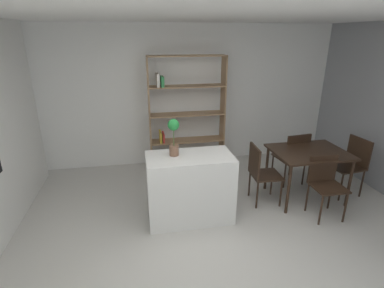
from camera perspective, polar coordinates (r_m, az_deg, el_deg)
ground_plane at (r=3.66m, az=4.21°, el=-20.90°), size 8.50×8.50×0.00m
ceiling_slab at (r=2.76m, az=5.75°, el=25.15°), size 6.19×5.81×0.06m
back_partition at (r=5.68m, az=-2.97°, el=9.14°), size 6.19×0.06×2.61m
kitchen_island at (r=4.04m, az=-0.43°, el=-8.42°), size 1.14×0.61×0.93m
potted_plant_on_island at (r=3.77m, az=-3.57°, el=1.77°), size 0.15×0.15×0.49m
open_bookshelf at (r=5.44m, az=-1.76°, el=5.35°), size 1.39×0.32×2.08m
dining_table at (r=4.77m, az=21.62°, el=-2.19°), size 1.08×0.85×0.78m
dining_chair_far at (r=5.18m, az=18.98°, el=-1.92°), size 0.48×0.48×0.92m
dining_chair_island_side at (r=4.49m, az=13.03°, el=-4.88°), size 0.45×0.44×0.91m
dining_chair_near at (r=4.50m, az=24.36°, el=-6.41°), size 0.43×0.41×0.85m
dining_chair_window_side at (r=5.27m, az=28.41°, el=-2.93°), size 0.50×0.48×0.92m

